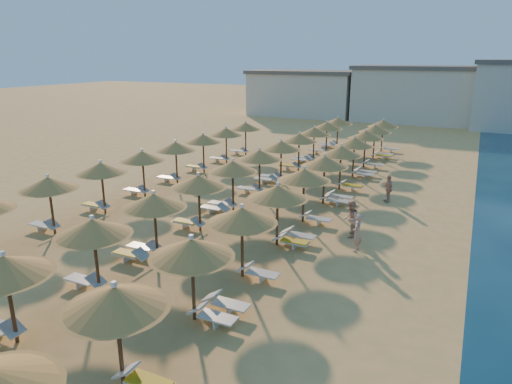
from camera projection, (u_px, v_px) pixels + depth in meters
The scene contains 9 objects.
ground at pixel (238, 242), 21.67m from camera, with size 220.00×220.00×0.00m, color tan.
hotel_blocks at pixel (420, 94), 59.60m from camera, with size 45.89×10.43×8.10m.
parasol_row_east at pixel (315, 169), 25.13m from camera, with size 2.82×41.16×3.05m.
parasol_row_west at pixel (247, 161), 26.90m from camera, with size 2.82×41.16×3.05m.
parasol_row_inland at pixel (160, 152), 29.56m from camera, with size 2.82×27.22×3.05m.
loungers at pixel (252, 199), 27.16m from camera, with size 13.67×38.92×0.66m.
beachgoer_a at pixel (357, 233), 20.49m from camera, with size 0.64×0.42×1.76m, color tan.
beachgoer_c at pixel (388, 189), 27.46m from camera, with size 0.99×0.41×1.68m, color tan.
beachgoer_b at pixel (351, 219), 22.11m from camera, with size 0.89×0.69×1.83m, color tan.
Camera 1 is at (9.56, -17.68, 8.50)m, focal length 32.00 mm.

